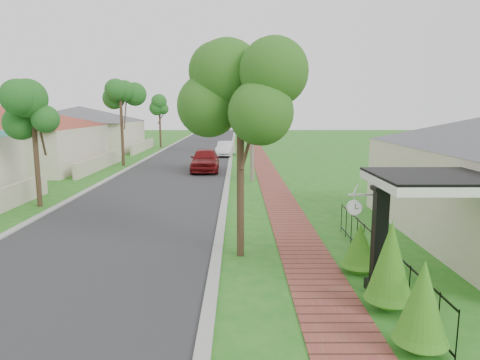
% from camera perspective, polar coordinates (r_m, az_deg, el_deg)
% --- Properties ---
extents(ground, '(160.00, 160.00, 0.00)m').
position_cam_1_polar(ground, '(11.43, -6.80, -12.45)').
color(ground, '#216A19').
rests_on(ground, ground).
extents(road, '(7.00, 120.00, 0.02)m').
position_cam_1_polar(road, '(31.12, -8.18, 1.45)').
color(road, '#28282B').
rests_on(road, ground).
extents(kerb_right, '(0.30, 120.00, 0.10)m').
position_cam_1_polar(kerb_right, '(30.83, -1.44, 1.47)').
color(kerb_right, '#9E9E99').
rests_on(kerb_right, ground).
extents(kerb_left, '(0.30, 120.00, 0.10)m').
position_cam_1_polar(kerb_left, '(31.83, -14.70, 1.42)').
color(kerb_left, '#9E9E99').
rests_on(kerb_left, ground).
extents(sidewalk, '(1.50, 120.00, 0.03)m').
position_cam_1_polar(sidewalk, '(30.89, 3.39, 1.47)').
color(sidewalk, brown).
rests_on(sidewalk, ground).
extents(porch_post, '(0.48, 0.48, 2.52)m').
position_cam_1_polar(porch_post, '(10.55, 18.03, -8.26)').
color(porch_post, black).
rests_on(porch_post, ground).
extents(picket_fence, '(0.03, 8.02, 1.00)m').
position_cam_1_polar(picket_fence, '(11.74, 17.99, -9.48)').
color(picket_fence, black).
rests_on(picket_fence, ground).
extents(street_trees, '(10.70, 37.65, 5.89)m').
position_cam_1_polar(street_trees, '(37.61, -6.72, 9.76)').
color(street_trees, '#382619').
rests_on(street_trees, ground).
extents(hedge_row, '(0.90, 4.64, 2.07)m').
position_cam_1_polar(hedge_row, '(9.77, 19.13, -11.51)').
color(hedge_row, '#145C12').
rests_on(hedge_row, ground).
extents(far_house_red, '(15.56, 15.56, 4.60)m').
position_cam_1_polar(far_house_red, '(34.64, -28.37, 5.12)').
color(far_house_red, beige).
rests_on(far_house_red, ground).
extents(far_house_grey, '(15.56, 15.56, 4.60)m').
position_cam_1_polar(far_house_grey, '(47.44, -20.45, 6.50)').
color(far_house_grey, beige).
rests_on(far_house_grey, ground).
extents(parked_car_red, '(2.02, 4.77, 1.61)m').
position_cam_1_polar(parked_car_red, '(29.68, -4.68, 2.70)').
color(parked_car_red, maroon).
rests_on(parked_car_red, ground).
extents(parked_car_white, '(1.83, 4.18, 1.34)m').
position_cam_1_polar(parked_car_white, '(39.46, -1.91, 4.18)').
color(parked_car_white, white).
rests_on(parked_car_white, ground).
extents(near_tree, '(2.25, 2.25, 5.76)m').
position_cam_1_polar(near_tree, '(12.04, 0.06, 11.09)').
color(near_tree, '#382619').
rests_on(near_tree, ground).
extents(utility_pole, '(1.20, 0.24, 7.40)m').
position_cam_1_polar(utility_pole, '(25.30, 1.66, 8.29)').
color(utility_pole, '#74695A').
rests_on(utility_pole, ground).
extents(station_clock, '(0.64, 0.13, 0.52)m').
position_cam_1_polar(station_clock, '(10.57, 15.08, -3.44)').
color(station_clock, silver).
rests_on(station_clock, ground).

